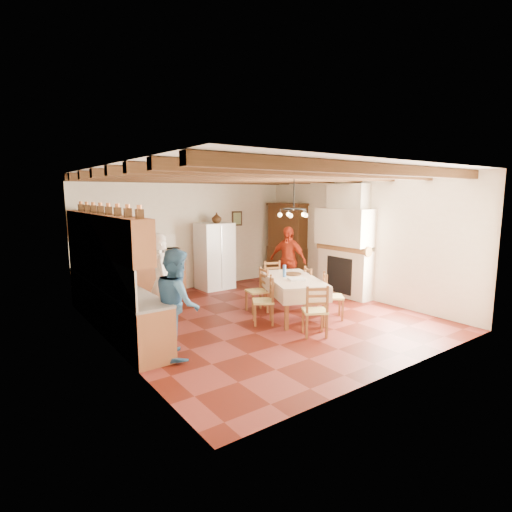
{
  "coord_description": "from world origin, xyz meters",
  "views": [
    {
      "loc": [
        -4.83,
        -6.46,
        2.55
      ],
      "look_at": [
        0.1,
        0.3,
        1.25
      ],
      "focal_mm": 28.0,
      "sensor_mm": 36.0,
      "label": 1
    }
  ],
  "objects_px": {
    "hutch": "(288,243)",
    "chair_left_near": "(263,300)",
    "chair_left_far": "(257,290)",
    "person_man": "(162,283)",
    "person_woman_blue": "(177,303)",
    "chair_end_near": "(315,310)",
    "person_woman_red": "(288,260)",
    "refrigerator": "(215,256)",
    "chair_right_far": "(315,288)",
    "microwave": "(169,254)",
    "chair_right_near": "(333,296)",
    "chair_end_far": "(274,282)",
    "dining_table": "(293,282)"
  },
  "relations": [
    {
      "from": "chair_end_near",
      "to": "person_man",
      "type": "xyz_separation_m",
      "value": [
        -2.14,
        1.83,
        0.45
      ]
    },
    {
      "from": "person_man",
      "to": "microwave",
      "type": "height_order",
      "value": "person_man"
    },
    {
      "from": "chair_end_far",
      "to": "hutch",
      "type": "bearing_deg",
      "value": 65.01
    },
    {
      "from": "hutch",
      "to": "chair_right_far",
      "type": "height_order",
      "value": "hutch"
    },
    {
      "from": "chair_left_near",
      "to": "chair_left_far",
      "type": "relative_size",
      "value": 1.0
    },
    {
      "from": "chair_end_near",
      "to": "person_woman_red",
      "type": "relative_size",
      "value": 0.55
    },
    {
      "from": "hutch",
      "to": "dining_table",
      "type": "height_order",
      "value": "hutch"
    },
    {
      "from": "person_woman_blue",
      "to": "microwave",
      "type": "bearing_deg",
      "value": -5.42
    },
    {
      "from": "chair_right_far",
      "to": "chair_end_far",
      "type": "relative_size",
      "value": 1.0
    },
    {
      "from": "refrigerator",
      "to": "chair_end_far",
      "type": "relative_size",
      "value": 1.86
    },
    {
      "from": "refrigerator",
      "to": "chair_left_near",
      "type": "xyz_separation_m",
      "value": [
        -0.76,
        -3.19,
        -0.41
      ]
    },
    {
      "from": "chair_right_far",
      "to": "microwave",
      "type": "height_order",
      "value": "microwave"
    },
    {
      "from": "chair_end_near",
      "to": "person_woman_red",
      "type": "distance_m",
      "value": 3.15
    },
    {
      "from": "chair_left_far",
      "to": "person_man",
      "type": "relative_size",
      "value": 0.52
    },
    {
      "from": "chair_right_near",
      "to": "microwave",
      "type": "xyz_separation_m",
      "value": [
        -1.88,
        3.89,
        0.56
      ]
    },
    {
      "from": "refrigerator",
      "to": "chair_end_near",
      "type": "distance_m",
      "value": 4.32
    },
    {
      "from": "chair_right_far",
      "to": "person_woman_red",
      "type": "xyz_separation_m",
      "value": [
        0.44,
        1.45,
        0.39
      ]
    },
    {
      "from": "chair_left_far",
      "to": "chair_right_far",
      "type": "height_order",
      "value": "same"
    },
    {
      "from": "refrigerator",
      "to": "chair_right_far",
      "type": "bearing_deg",
      "value": -76.77
    },
    {
      "from": "person_man",
      "to": "dining_table",
      "type": "bearing_deg",
      "value": -85.62
    },
    {
      "from": "chair_end_far",
      "to": "person_woman_red",
      "type": "bearing_deg",
      "value": 50.97
    },
    {
      "from": "chair_right_near",
      "to": "chair_end_near",
      "type": "height_order",
      "value": "same"
    },
    {
      "from": "dining_table",
      "to": "chair_left_far",
      "type": "distance_m",
      "value": 0.85
    },
    {
      "from": "dining_table",
      "to": "person_man",
      "type": "height_order",
      "value": "person_man"
    },
    {
      "from": "chair_end_near",
      "to": "person_man",
      "type": "relative_size",
      "value": 0.52
    },
    {
      "from": "chair_right_near",
      "to": "chair_right_far",
      "type": "height_order",
      "value": "same"
    },
    {
      "from": "chair_end_far",
      "to": "microwave",
      "type": "bearing_deg",
      "value": 152.56
    },
    {
      "from": "person_woman_red",
      "to": "dining_table",
      "type": "bearing_deg",
      "value": -57.79
    },
    {
      "from": "chair_right_near",
      "to": "chair_end_near",
      "type": "distance_m",
      "value": 1.14
    },
    {
      "from": "chair_end_near",
      "to": "chair_end_far",
      "type": "distance_m",
      "value": 2.43
    },
    {
      "from": "chair_left_far",
      "to": "chair_end_far",
      "type": "relative_size",
      "value": 1.0
    },
    {
      "from": "chair_end_near",
      "to": "person_woman_blue",
      "type": "bearing_deg",
      "value": 16.71
    },
    {
      "from": "person_man",
      "to": "hutch",
      "type": "bearing_deg",
      "value": -48.07
    },
    {
      "from": "chair_left_near",
      "to": "chair_end_near",
      "type": "height_order",
      "value": "same"
    },
    {
      "from": "chair_right_near",
      "to": "chair_end_near",
      "type": "bearing_deg",
      "value": 154.59
    },
    {
      "from": "hutch",
      "to": "refrigerator",
      "type": "bearing_deg",
      "value": 160.55
    },
    {
      "from": "hutch",
      "to": "chair_left_near",
      "type": "height_order",
      "value": "hutch"
    },
    {
      "from": "chair_right_far",
      "to": "chair_end_near",
      "type": "xyz_separation_m",
      "value": [
        -1.19,
        -1.22,
        0.0
      ]
    },
    {
      "from": "chair_left_far",
      "to": "chair_end_near",
      "type": "height_order",
      "value": "same"
    },
    {
      "from": "chair_left_far",
      "to": "person_woman_red",
      "type": "xyz_separation_m",
      "value": [
        1.61,
        0.86,
        0.39
      ]
    },
    {
      "from": "chair_left_near",
      "to": "chair_right_near",
      "type": "distance_m",
      "value": 1.49
    },
    {
      "from": "hutch",
      "to": "person_woman_blue",
      "type": "relative_size",
      "value": 1.33
    },
    {
      "from": "chair_right_near",
      "to": "chair_end_far",
      "type": "relative_size",
      "value": 1.0
    },
    {
      "from": "hutch",
      "to": "dining_table",
      "type": "distance_m",
      "value": 3.45
    },
    {
      "from": "hutch",
      "to": "chair_left_far",
      "type": "height_order",
      "value": "hutch"
    },
    {
      "from": "refrigerator",
      "to": "chair_right_near",
      "type": "bearing_deg",
      "value": -81.8
    },
    {
      "from": "chair_left_far",
      "to": "chair_right_far",
      "type": "distance_m",
      "value": 1.31
    },
    {
      "from": "chair_left_far",
      "to": "person_man",
      "type": "height_order",
      "value": "person_man"
    },
    {
      "from": "microwave",
      "to": "chair_end_near",
      "type": "bearing_deg",
      "value": -66.95
    },
    {
      "from": "refrigerator",
      "to": "chair_left_far",
      "type": "distance_m",
      "value": 2.53
    }
  ]
}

